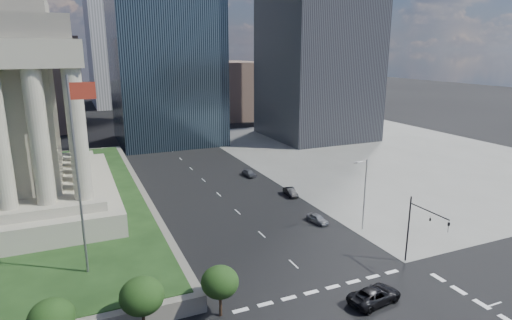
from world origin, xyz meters
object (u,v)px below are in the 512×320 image
traffic_signal_ne (421,225)px  parked_sedan_near (317,219)px  street_lamp_north (364,191)px  parked_sedan_far (249,173)px  parked_sedan_mid (291,192)px  pickup_truck (375,295)px  flagpole (78,167)px

traffic_signal_ne → parked_sedan_near: bearing=102.5°
street_lamp_north → parked_sedan_far: bearing=98.2°
traffic_signal_ne → parked_sedan_mid: (-1.53, 27.70, -4.58)m
traffic_signal_ne → parked_sedan_near: traffic_signal_ne is taller
traffic_signal_ne → parked_sedan_near: 16.83m
street_lamp_north → pickup_truck: bearing=-123.0°
traffic_signal_ne → pickup_truck: bearing=-157.5°
flagpole → street_lamp_north: (35.16, 1.00, -7.45)m
street_lamp_north → parked_sedan_mid: (-2.36, 16.39, -4.99)m
flagpole → parked_sedan_near: flagpole is taller
street_lamp_north → pickup_truck: (-9.74, -15.00, -4.87)m
flagpole → parked_sedan_mid: size_ratio=4.93×
flagpole → parked_sedan_far: flagpole is taller
flagpole → traffic_signal_ne: flagpole is taller
pickup_truck → parked_sedan_far: 45.29m
street_lamp_north → parked_sedan_near: size_ratio=2.69×
traffic_signal_ne → pickup_truck: traffic_signal_ne is taller
parked_sedan_far → flagpole: bearing=-139.5°
parked_sedan_mid → parked_sedan_far: 13.72m
flagpole → parked_sedan_near: bearing=10.1°
parked_sedan_mid → parked_sedan_far: bearing=105.1°
parked_sedan_mid → flagpole: bearing=-145.3°
street_lamp_north → parked_sedan_near: bearing=133.9°
parked_sedan_near → street_lamp_north: bearing=-55.2°
parked_sedan_mid → parked_sedan_far: (-1.97, 13.57, 0.01)m
street_lamp_north → parked_sedan_far: size_ratio=2.50×
pickup_truck → street_lamp_north: bearing=-41.7°
parked_sedan_mid → parked_sedan_far: size_ratio=1.01×
parked_sedan_far → parked_sedan_mid: bearing=-86.4°
pickup_truck → parked_sedan_far: bearing=-15.5°
traffic_signal_ne → parked_sedan_mid: 28.11m
street_lamp_north → parked_sedan_near: (-4.33, 4.50, -5.03)m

